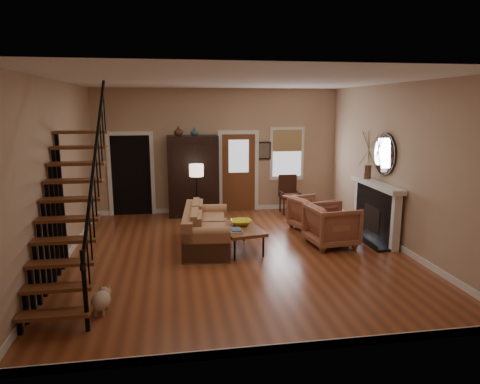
{
  "coord_description": "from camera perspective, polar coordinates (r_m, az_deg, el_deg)",
  "views": [
    {
      "loc": [
        -1.22,
        -7.9,
        2.86
      ],
      "look_at": [
        0.1,
        0.4,
        1.15
      ],
      "focal_mm": 32.0,
      "sensor_mm": 36.0,
      "label": 1
    }
  ],
  "objects": [
    {
      "name": "room",
      "position": [
        9.79,
        -4.24,
        3.51
      ],
      "size": [
        7.0,
        7.33,
        3.3
      ],
      "color": "brown",
      "rests_on": "ground"
    },
    {
      "name": "staircase",
      "position": [
        6.9,
        -21.92,
        0.14
      ],
      "size": [
        0.94,
        2.8,
        3.2
      ],
      "primitive_type": null,
      "color": "brown",
      "rests_on": "ground"
    },
    {
      "name": "fireplace",
      "position": [
        9.7,
        17.87,
        -1.71
      ],
      "size": [
        0.33,
        1.95,
        2.3
      ],
      "color": "black",
      "rests_on": "ground"
    },
    {
      "name": "armoire",
      "position": [
        11.21,
        -6.27,
        2.13
      ],
      "size": [
        1.3,
        0.6,
        2.1
      ],
      "primitive_type": null,
      "color": "black",
      "rests_on": "ground"
    },
    {
      "name": "vase_a",
      "position": [
        10.97,
        -8.22,
        8.05
      ],
      "size": [
        0.24,
        0.24,
        0.25
      ],
      "primitive_type": "imported",
      "color": "#4C2619",
      "rests_on": "armoire"
    },
    {
      "name": "vase_b",
      "position": [
        10.99,
        -6.11,
        8.01
      ],
      "size": [
        0.2,
        0.2,
        0.21
      ],
      "primitive_type": "imported",
      "color": "#334C60",
      "rests_on": "armoire"
    },
    {
      "name": "sofa",
      "position": [
        8.81,
        -4.49,
        -4.86
      ],
      "size": [
        1.07,
        2.14,
        0.77
      ],
      "primitive_type": null,
      "rotation": [
        0.0,
        0.0,
        -0.09
      ],
      "color": "#A26F49",
      "rests_on": "ground"
    },
    {
      "name": "coffee_table",
      "position": [
        8.62,
        -0.05,
        -6.21
      ],
      "size": [
        0.94,
        1.35,
        0.47
      ],
      "primitive_type": null,
      "rotation": [
        0.0,
        0.0,
        0.19
      ],
      "color": "brown",
      "rests_on": "ground"
    },
    {
      "name": "bowl",
      "position": [
        8.69,
        0.12,
        -4.08
      ],
      "size": [
        0.42,
        0.42,
        0.1
      ],
      "primitive_type": "imported",
      "color": "gold",
      "rests_on": "coffee_table"
    },
    {
      "name": "books",
      "position": [
        8.25,
        -0.55,
        -5.11
      ],
      "size": [
        0.23,
        0.31,
        0.06
      ],
      "primitive_type": null,
      "color": "beige",
      "rests_on": "coffee_table"
    },
    {
      "name": "armchair_left",
      "position": [
        9.04,
        12.14,
        -4.35
      ],
      "size": [
        1.05,
        1.03,
        0.86
      ],
      "primitive_type": "imported",
      "rotation": [
        0.0,
        0.0,
        1.69
      ],
      "color": "brown",
      "rests_on": "ground"
    },
    {
      "name": "armchair_right",
      "position": [
        10.12,
        9.51,
        -2.8
      ],
      "size": [
        1.08,
        1.06,
        0.78
      ],
      "primitive_type": "imported",
      "rotation": [
        0.0,
        0.0,
        1.9
      ],
      "color": "brown",
      "rests_on": "ground"
    },
    {
      "name": "floor_lamp",
      "position": [
        10.32,
        -5.77,
        -0.4
      ],
      "size": [
        0.34,
        0.34,
        1.49
      ],
      "primitive_type": null,
      "rotation": [
        0.0,
        0.0,
        -0.01
      ],
      "color": "black",
      "rests_on": "ground"
    },
    {
      "name": "side_chair",
      "position": [
        11.52,
        6.61,
        -0.36
      ],
      "size": [
        0.54,
        0.54,
        1.02
      ],
      "primitive_type": null,
      "color": "#351A10",
      "rests_on": "ground"
    },
    {
      "name": "dog",
      "position": [
        6.46,
        -18.06,
        -13.79
      ],
      "size": [
        0.32,
        0.47,
        0.32
      ],
      "primitive_type": null,
      "rotation": [
        0.0,
        0.0,
        -0.13
      ],
      "color": "#C9AA89",
      "rests_on": "ground"
    }
  ]
}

